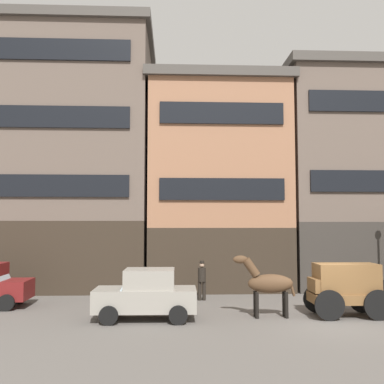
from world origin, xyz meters
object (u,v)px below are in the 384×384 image
cargo_wagon (345,286)px  sedan_dark (146,294)px  draft_horse (268,283)px  pedestrian_officer (202,279)px

cargo_wagon → sedan_dark: size_ratio=0.78×
draft_horse → cargo_wagon: bearing=-0.0°
draft_horse → sedan_dark: draft_horse is taller
cargo_wagon → pedestrian_officer: bearing=144.3°
cargo_wagon → draft_horse: (-2.95, 0.00, 0.12)m
cargo_wagon → pedestrian_officer: 6.37m
sedan_dark → draft_horse: bearing=2.4°
sedan_dark → pedestrian_officer: bearing=59.5°
cargo_wagon → sedan_dark: (-7.48, -0.19, -0.23)m
cargo_wagon → pedestrian_officer: (-5.18, 3.71, -0.17)m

